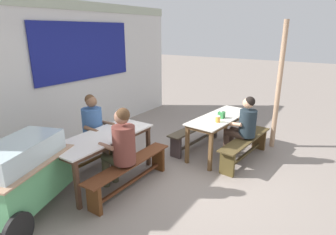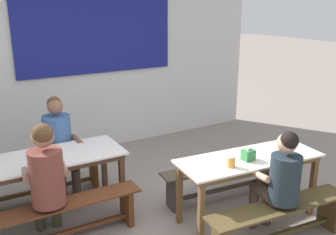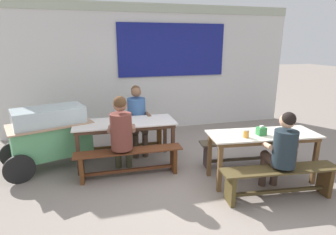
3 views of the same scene
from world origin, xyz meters
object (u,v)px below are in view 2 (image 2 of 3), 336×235
(tissue_box, at_px, (248,155))
(person_left_back_turned, at_px, (46,176))
(bench_far_back, at_px, (39,177))
(person_center_facing, at_px, (59,142))
(dining_table_far, at_px, (46,163))
(condiment_jar, at_px, (231,162))
(bench_far_front, at_px, (62,217))
(bench_near_front, at_px, (279,218))
(person_near_front, at_px, (280,179))
(bench_near_back, at_px, (221,176))
(dining_table_near, at_px, (249,164))

(tissue_box, bearing_deg, person_left_back_turned, 159.45)
(bench_far_back, distance_m, person_center_facing, 0.53)
(dining_table_far, bearing_deg, person_center_facing, 58.90)
(bench_far_back, xyz_separation_m, condiment_jar, (1.61, -1.84, 0.54))
(dining_table_far, relative_size, bench_far_back, 1.03)
(bench_far_back, bearing_deg, tissue_box, -43.43)
(bench_far_front, xyz_separation_m, bench_near_front, (1.93, -1.19, 0.01))
(bench_far_front, xyz_separation_m, person_near_front, (1.96, -1.11, 0.41))
(person_left_back_turned, bearing_deg, tissue_box, -20.55)
(condiment_jar, bearing_deg, bench_near_front, -56.96)
(bench_near_back, relative_size, tissue_box, 11.55)
(person_near_front, bearing_deg, bench_far_front, 150.49)
(bench_far_back, distance_m, condiment_jar, 2.51)
(person_near_front, relative_size, condiment_jar, 10.19)
(dining_table_near, xyz_separation_m, bench_far_back, (-1.97, 1.74, -0.39))
(dining_table_near, height_order, tissue_box, tissue_box)
(bench_far_back, relative_size, bench_near_back, 1.03)
(dining_table_near, relative_size, bench_far_back, 1.01)
(bench_far_front, distance_m, person_left_back_turned, 0.48)
(bench_far_front, relative_size, person_near_front, 1.38)
(tissue_box, bearing_deg, condiment_jar, -170.97)
(dining_table_near, bearing_deg, person_center_facing, 135.18)
(dining_table_far, relative_size, condiment_jar, 14.33)
(bench_far_front, xyz_separation_m, person_center_facing, (0.30, 1.04, 0.45))
(condiment_jar, bearing_deg, bench_near_back, 57.42)
(dining_table_far, bearing_deg, bench_near_back, -17.49)
(dining_table_far, distance_m, person_near_front, 2.57)
(tissue_box, bearing_deg, person_center_facing, 133.07)
(dining_table_far, height_order, bench_far_back, dining_table_far)
(person_left_back_turned, bearing_deg, bench_near_back, -4.10)
(bench_far_front, relative_size, person_left_back_turned, 1.28)
(dining_table_far, height_order, person_left_back_turned, person_left_back_turned)
(person_center_facing, relative_size, person_near_front, 1.05)
(bench_near_back, bearing_deg, dining_table_far, 162.51)
(bench_far_front, xyz_separation_m, bench_near_back, (2.04, -0.09, 0.00))
(dining_table_far, relative_size, person_near_front, 1.41)
(dining_table_far, height_order, bench_near_back, dining_table_far)
(bench_near_back, bearing_deg, person_left_back_turned, 175.90)
(bench_far_back, height_order, person_left_back_turned, person_left_back_turned)
(dining_table_far, bearing_deg, bench_far_front, -90.86)
(person_left_back_turned, height_order, person_near_front, person_left_back_turned)
(condiment_jar, bearing_deg, person_left_back_turned, 155.21)
(dining_table_near, height_order, bench_far_back, dining_table_near)
(person_center_facing, bearing_deg, bench_near_front, -53.82)
(dining_table_far, distance_m, dining_table_near, 2.31)
(bench_near_front, height_order, person_left_back_turned, person_left_back_turned)
(dining_table_near, xyz_separation_m, person_left_back_turned, (-2.08, 0.70, 0.08))
(person_center_facing, bearing_deg, bench_far_front, -106.13)
(person_center_facing, height_order, person_left_back_turned, person_left_back_turned)
(bench_far_front, bearing_deg, bench_near_front, -31.66)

